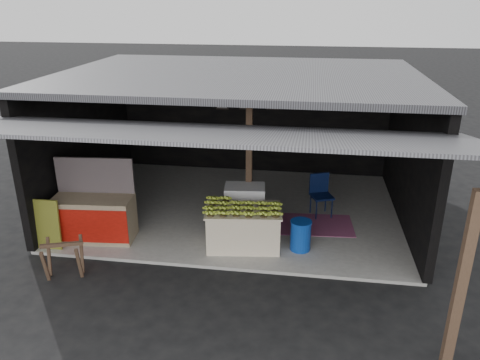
% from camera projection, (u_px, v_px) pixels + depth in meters
% --- Properties ---
extents(ground, '(80.00, 80.00, 0.00)m').
position_uv_depth(ground, '(217.00, 270.00, 8.14)').
color(ground, black).
rests_on(ground, ground).
extents(concrete_slab, '(7.00, 5.00, 0.06)m').
position_uv_depth(concrete_slab, '(239.00, 208.00, 10.43)').
color(concrete_slab, gray).
rests_on(concrete_slab, ground).
extents(shophouse, '(7.40, 7.29, 3.02)m').
position_uv_depth(shophouse, '(241.00, 114.00, 9.97)').
color(shophouse, black).
rests_on(shophouse, ground).
extents(banana_table, '(1.48, 1.01, 0.76)m').
position_uv_depth(banana_table, '(243.00, 227.00, 8.67)').
color(banana_table, white).
rests_on(banana_table, concrete_slab).
extents(banana_pile, '(1.35, 0.91, 0.15)m').
position_uv_depth(banana_pile, '(243.00, 205.00, 8.51)').
color(banana_pile, gold).
rests_on(banana_pile, banana_table).
extents(white_crate, '(0.84, 0.62, 0.88)m').
position_uv_depth(white_crate, '(245.00, 206.00, 9.40)').
color(white_crate, white).
rests_on(white_crate, concrete_slab).
extents(neighbor_stall, '(1.55, 0.80, 1.55)m').
position_uv_depth(neighbor_stall, '(94.00, 216.00, 8.93)').
color(neighbor_stall, '#998466').
rests_on(neighbor_stall, concrete_slab).
extents(green_signboard, '(0.64, 0.11, 0.96)m').
position_uv_depth(green_signboard, '(43.00, 224.00, 8.58)').
color(green_signboard, black).
rests_on(green_signboard, concrete_slab).
extents(sawhorse, '(0.74, 0.73, 0.65)m').
position_uv_depth(sawhorse, '(63.00, 256.00, 7.79)').
color(sawhorse, '#4F3627').
rests_on(sawhorse, ground).
extents(water_barrel, '(0.37, 0.37, 0.55)m').
position_uv_depth(water_barrel, '(301.00, 236.00, 8.59)').
color(water_barrel, '#0D3795').
rests_on(water_barrel, concrete_slab).
extents(plastic_chair, '(0.55, 0.55, 0.90)m').
position_uv_depth(plastic_chair, '(320.00, 191.00, 9.92)').
color(plastic_chair, '#091334').
rests_on(plastic_chair, concrete_slab).
extents(magenta_rug, '(1.57, 1.10, 0.01)m').
position_uv_depth(magenta_rug, '(316.00, 225.00, 9.61)').
color(magenta_rug, '#7F1C60').
rests_on(magenta_rug, concrete_slab).
extents(picture_frames, '(1.62, 0.04, 0.46)m').
position_uv_depth(picture_frames, '(246.00, 101.00, 11.96)').
color(picture_frames, black).
rests_on(picture_frames, shophouse).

